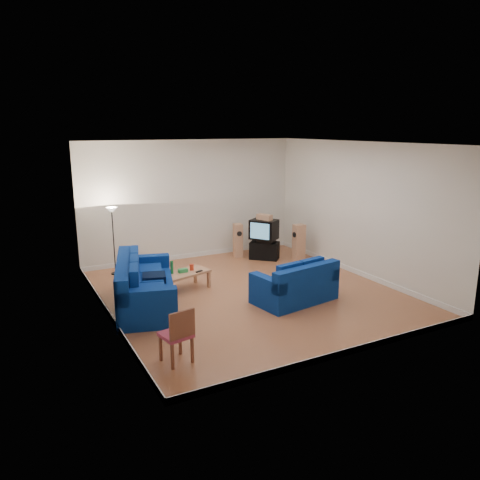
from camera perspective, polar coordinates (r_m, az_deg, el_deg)
name	(u,v)px	position (r m, az deg, el deg)	size (l,w,h in m)	color
room	(249,223)	(9.83, 1.08, 2.03)	(6.01, 6.51, 3.21)	brown
sofa_three_seat	(142,289)	(9.59, -11.81, -5.91)	(1.71, 2.70, 0.97)	navy
sofa_loveseat	(296,287)	(9.72, 6.87, -5.70)	(1.80, 1.19, 0.84)	navy
coffee_table	(184,275)	(10.36, -6.89, -4.21)	(1.26, 0.89, 0.42)	tan
bottle	(172,267)	(10.25, -8.31, -3.31)	(0.07, 0.07, 0.28)	#197233
tissue_box	(183,271)	(10.33, -6.97, -3.72)	(0.20, 0.11, 0.08)	green
red_canister	(192,267)	(10.46, -5.91, -3.32)	(0.10, 0.10, 0.13)	red
remote	(199,271)	(10.34, -5.01, -3.82)	(0.17, 0.05, 0.02)	black
tv_stand	(264,250)	(12.79, 2.99, -1.28)	(0.77, 0.43, 0.47)	black
av_receiver	(266,241)	(12.68, 3.20, -0.09)	(0.43, 0.35, 0.10)	black
television	(264,229)	(12.61, 2.92, 1.31)	(0.80, 0.85, 0.53)	black
centre_speaker	(264,217)	(12.52, 3.00, 2.81)	(0.43, 0.17, 0.15)	tan
speaker_left	(238,240)	(12.91, -0.26, -0.04)	(0.26, 0.32, 0.93)	tan
speaker_right	(299,243)	(12.65, 7.18, -0.31)	(0.31, 0.23, 0.99)	tan
floor_lamp	(112,219)	(11.59, -15.31, 2.46)	(0.28, 0.28, 1.66)	black
dining_chair	(178,333)	(7.23, -7.56, -11.19)	(0.50, 0.50, 0.89)	brown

